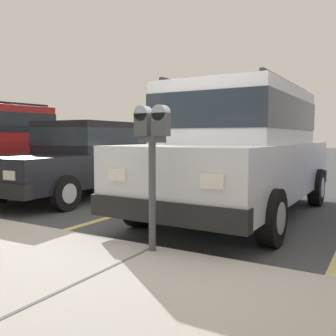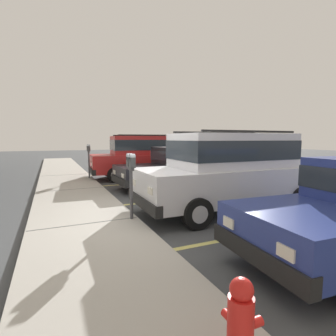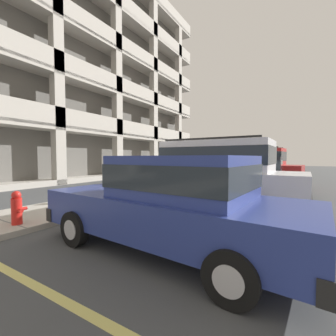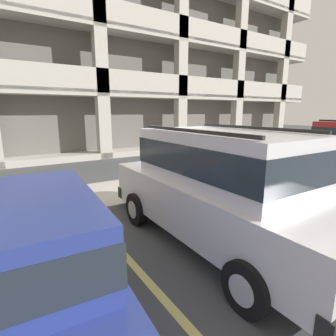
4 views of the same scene
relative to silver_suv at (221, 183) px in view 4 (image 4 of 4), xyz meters
The scene contains 9 objects.
ground_plane 2.54m from the silver_suv, 89.28° to the left, with size 80.00×80.00×0.10m.
sidewalk 3.72m from the silver_suv, 89.54° to the left, with size 40.00×2.20×0.12m.
parking_stall_lines 2.17m from the silver_suv, 27.75° to the left, with size 13.16×4.80×0.01m.
silver_suv is the anchor object (origin of this frame).
red_sedan 3.16m from the silver_suv, behind, with size 2.04×4.58×1.54m.
dark_hatchback 3.49m from the silver_suv, ahead, with size 1.95×4.54×1.54m.
parking_meter_near 2.62m from the silver_suv, 90.55° to the left, with size 0.35×0.12×1.41m.
parking_meter_far 7.01m from the silver_suv, 22.10° to the left, with size 0.35×0.12×1.48m.
parking_garage 16.01m from the silver_suv, 85.31° to the left, with size 32.00×10.00×16.25m.
Camera 4 is at (-3.11, -5.43, 2.29)m, focal length 28.00 mm.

